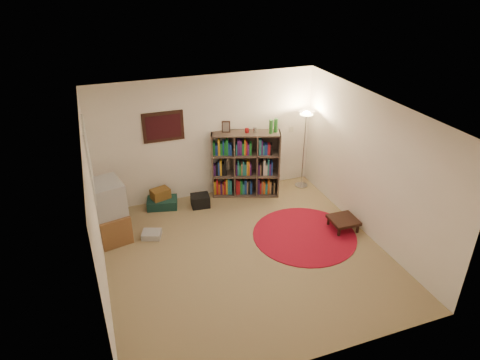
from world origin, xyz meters
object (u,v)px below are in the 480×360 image
at_px(bookshelf, 245,165).
at_px(tv_stand, 109,211).
at_px(floor_lamp, 306,125).
at_px(suitcase, 162,203).
at_px(side_table, 343,220).
at_px(floor_fan, 272,176).

relative_size(bookshelf, tv_stand, 1.50).
distance_m(floor_lamp, suitcase, 3.29).
height_order(suitcase, side_table, side_table).
bearing_deg(tv_stand, suitcase, 22.56).
bearing_deg(side_table, tv_stand, 163.63).
xyz_separation_m(floor_lamp, tv_stand, (-4.04, -0.58, -0.88)).
bearing_deg(suitcase, bookshelf, 12.67).
height_order(floor_fan, side_table, floor_fan).
distance_m(suitcase, side_table, 3.52).
xyz_separation_m(bookshelf, side_table, (1.23, -1.87, -0.48)).
bearing_deg(side_table, suitcase, 147.54).
bearing_deg(floor_lamp, bookshelf, 174.71).
relative_size(bookshelf, floor_fan, 4.03).
height_order(floor_fan, tv_stand, tv_stand).
bearing_deg(tv_stand, floor_lamp, -4.23).
bearing_deg(tv_stand, floor_fan, 1.51).
bearing_deg(tv_stand, side_table, -28.73).
bearing_deg(floor_lamp, floor_fan, 155.02).
distance_m(floor_lamp, floor_fan, 1.37).
height_order(tv_stand, suitcase, tv_stand).
bearing_deg(bookshelf, floor_fan, 31.97).
distance_m(tv_stand, side_table, 4.17).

